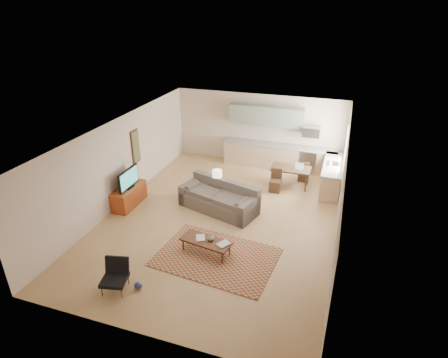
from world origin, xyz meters
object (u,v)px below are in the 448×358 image
(sofa, at_px, (218,197))
(dining_table, at_px, (290,177))
(console_table, at_px, (217,193))
(coffee_table, at_px, (206,247))
(tv_credenza, at_px, (129,196))
(armchair, at_px, (114,277))

(sofa, distance_m, dining_table, 2.95)
(sofa, bearing_deg, console_table, 130.10)
(sofa, xyz_separation_m, console_table, (-0.20, 0.47, -0.13))
(sofa, bearing_deg, coffee_table, -62.47)
(dining_table, bearing_deg, tv_credenza, -146.92)
(armchair, bearing_deg, tv_credenza, 103.92)
(armchair, bearing_deg, dining_table, 53.60)
(armchair, relative_size, tv_credenza, 0.53)
(tv_credenza, xyz_separation_m, dining_table, (4.54, 2.93, 0.03))
(dining_table, bearing_deg, armchair, -113.49)
(armchair, distance_m, tv_credenza, 3.87)
(armchair, xyz_separation_m, dining_table, (2.80, 6.39, -0.02))
(coffee_table, height_order, armchair, armchair)
(armchair, bearing_deg, console_table, 67.13)
(sofa, xyz_separation_m, coffee_table, (0.42, -2.16, -0.24))
(armchair, height_order, tv_credenza, armchair)
(sofa, xyz_separation_m, armchair, (-1.01, -4.05, -0.08))
(armchair, xyz_separation_m, console_table, (0.81, 4.52, -0.04))
(coffee_table, relative_size, dining_table, 0.99)
(dining_table, bearing_deg, sofa, -127.18)
(console_table, distance_m, dining_table, 2.74)
(tv_credenza, bearing_deg, sofa, 12.13)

